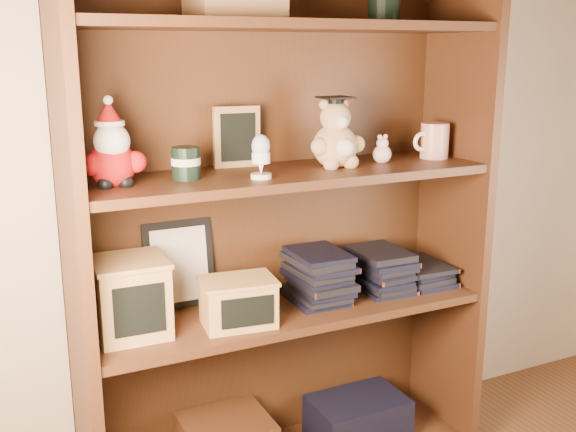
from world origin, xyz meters
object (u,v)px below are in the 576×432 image
(bookcase, at_px, (280,226))
(teacher_mug, at_px, (434,141))
(grad_teddy_bear, at_px, (336,140))
(treats_box, at_px, (131,297))

(bookcase, distance_m, teacher_mug, 0.55)
(grad_teddy_bear, bearing_deg, teacher_mug, 1.02)
(grad_teddy_bear, relative_size, teacher_mug, 1.68)
(grad_teddy_bear, bearing_deg, bookcase, 159.41)
(grad_teddy_bear, xyz_separation_m, treats_box, (-0.60, 0.01, -0.37))
(bookcase, relative_size, grad_teddy_bear, 7.81)
(grad_teddy_bear, relative_size, treats_box, 1.00)
(teacher_mug, xyz_separation_m, treats_box, (-0.95, -0.00, -0.35))
(teacher_mug, distance_m, treats_box, 1.01)
(bookcase, bearing_deg, teacher_mug, -5.78)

